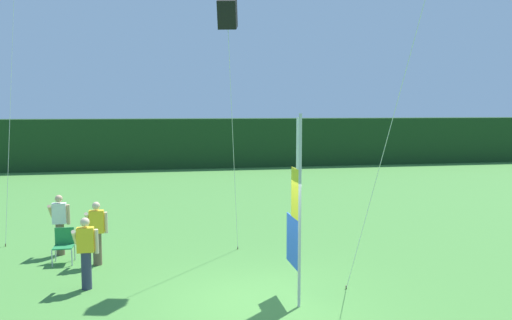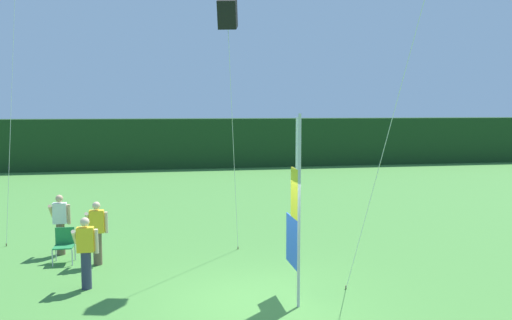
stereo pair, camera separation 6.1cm
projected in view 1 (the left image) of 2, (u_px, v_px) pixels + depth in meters
ground_plane at (259, 301)px, 10.81m from camera, size 120.00×120.00×0.00m
distant_treeline at (186, 143)px, 35.33m from camera, size 80.00×2.40×3.29m
banner_flag at (296, 213)px, 10.63m from camera, size 0.06×1.03×3.89m
person_near_banner at (60, 223)px, 14.18m from camera, size 0.55×0.48×1.65m
person_mid_field at (97, 231)px, 13.27m from camera, size 0.55×0.48×1.63m
person_far_left at (86, 251)px, 11.48m from camera, size 0.55×0.48×1.61m
folding_chair at (64, 243)px, 13.50m from camera, size 0.51×0.51×0.89m
kite_black_box_2 at (227, 15)px, 13.02m from camera, size 0.73×1.51×6.73m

